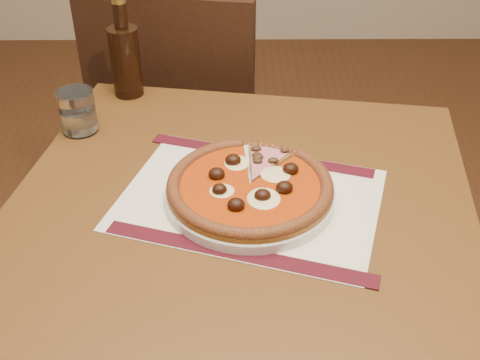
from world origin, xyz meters
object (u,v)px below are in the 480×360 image
(plate, at_px, (250,195))
(bottle, at_px, (125,58))
(table, at_px, (240,245))
(pizza, at_px, (250,185))
(water_glass, at_px, (78,111))
(chair_far, at_px, (182,121))

(plate, distance_m, bottle, 0.49)
(table, relative_size, pizza, 3.20)
(table, bearing_deg, bottle, 121.61)
(plate, height_order, bottle, bottle)
(pizza, distance_m, bottle, 0.49)
(table, distance_m, water_glass, 0.43)
(chair_far, bearing_deg, bottle, 80.31)
(table, height_order, plate, plate)
(water_glass, xyz_separation_m, bottle, (0.08, 0.16, 0.04))
(pizza, xyz_separation_m, bottle, (-0.27, 0.40, 0.06))
(chair_far, distance_m, water_glass, 0.52)
(bottle, bearing_deg, chair_far, 70.90)
(pizza, relative_size, water_glass, 3.23)
(plate, height_order, pizza, pizza)
(table, xyz_separation_m, water_glass, (-0.33, 0.24, 0.15))
(table, relative_size, chair_far, 0.99)
(water_glass, bearing_deg, bottle, 64.82)
(plate, distance_m, water_glass, 0.42)
(water_glass, bearing_deg, plate, -34.85)
(plate, xyz_separation_m, pizza, (-0.00, -0.00, 0.02))
(plate, xyz_separation_m, water_glass, (-0.34, 0.24, 0.03))
(table, xyz_separation_m, chair_far, (-0.16, 0.66, -0.12))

